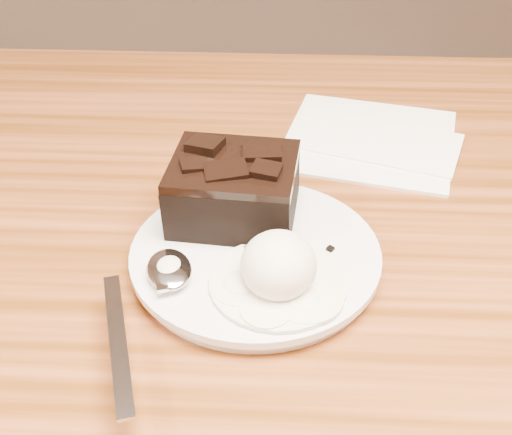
{
  "coord_description": "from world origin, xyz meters",
  "views": [
    {
      "loc": [
        -0.03,
        -0.42,
        1.09
      ],
      "look_at": [
        -0.05,
        -0.01,
        0.79
      ],
      "focal_mm": 46.7,
      "sensor_mm": 36.0,
      "label": 1
    }
  ],
  "objects_px": {
    "ice_cream_scoop": "(279,265)",
    "spoon": "(169,271)",
    "plate": "(255,258)",
    "brownie": "(234,192)",
    "napkin": "(369,138)"
  },
  "relations": [
    {
      "from": "ice_cream_scoop",
      "to": "spoon",
      "type": "xyz_separation_m",
      "value": [
        -0.08,
        0.01,
        -0.01
      ]
    },
    {
      "from": "brownie",
      "to": "spoon",
      "type": "relative_size",
      "value": 0.53
    },
    {
      "from": "spoon",
      "to": "napkin",
      "type": "height_order",
      "value": "spoon"
    },
    {
      "from": "plate",
      "to": "ice_cream_scoop",
      "type": "height_order",
      "value": "ice_cream_scoop"
    },
    {
      "from": "plate",
      "to": "spoon",
      "type": "xyz_separation_m",
      "value": [
        -0.06,
        -0.03,
        0.01
      ]
    },
    {
      "from": "napkin",
      "to": "spoon",
      "type": "bearing_deg",
      "value": -125.66
    },
    {
      "from": "brownie",
      "to": "napkin",
      "type": "relative_size",
      "value": 0.59
    },
    {
      "from": "plate",
      "to": "spoon",
      "type": "relative_size",
      "value": 1.05
    },
    {
      "from": "plate",
      "to": "brownie",
      "type": "xyz_separation_m",
      "value": [
        -0.02,
        0.04,
        0.03
      ]
    },
    {
      "from": "brownie",
      "to": "ice_cream_scoop",
      "type": "distance_m",
      "value": 0.09
    },
    {
      "from": "plate",
      "to": "spoon",
      "type": "distance_m",
      "value": 0.07
    },
    {
      "from": "plate",
      "to": "brownie",
      "type": "distance_m",
      "value": 0.06
    },
    {
      "from": "ice_cream_scoop",
      "to": "spoon",
      "type": "distance_m",
      "value": 0.08
    },
    {
      "from": "plate",
      "to": "ice_cream_scoop",
      "type": "bearing_deg",
      "value": -64.79
    },
    {
      "from": "ice_cream_scoop",
      "to": "napkin",
      "type": "bearing_deg",
      "value": 69.72
    }
  ]
}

